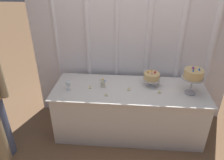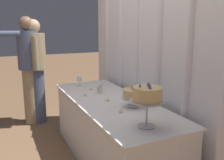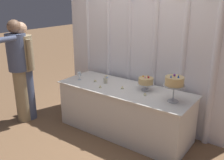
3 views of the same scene
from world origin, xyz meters
name	(u,v)px [view 1 (image 1 of 3)]	position (x,y,z in m)	size (l,w,h in m)	color
ground_plane	(128,135)	(0.00, 0.00, 0.00)	(24.00, 24.00, 0.00)	#846042
draped_curtain	(135,39)	(0.06, 0.58, 1.33)	(3.04, 0.18, 2.47)	white
cake_table	(129,110)	(0.00, 0.10, 0.38)	(2.15, 0.80, 0.76)	white
cake_display_nearleft	(152,77)	(0.30, 0.22, 0.90)	(0.26, 0.26, 0.23)	silver
cake_display_nearright	(193,75)	(0.81, 0.05, 1.04)	(0.29, 0.29, 0.39)	#B2B2B7
wine_glass	(68,84)	(-0.84, -0.01, 0.86)	(0.07, 0.07, 0.13)	silver
flower_vase	(103,83)	(-0.38, 0.12, 0.82)	(0.10, 0.08, 0.12)	beige
tealight_far_left	(90,88)	(-0.56, 0.06, 0.77)	(0.05, 0.05, 0.04)	beige
tealight_near_left	(106,95)	(-0.31, -0.11, 0.77)	(0.05, 0.05, 0.03)	beige
tealight_near_right	(129,89)	(-0.01, 0.06, 0.77)	(0.05, 0.05, 0.04)	beige
tealight_far_right	(159,92)	(0.40, 0.02, 0.77)	(0.05, 0.05, 0.04)	beige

